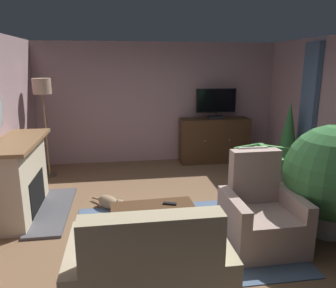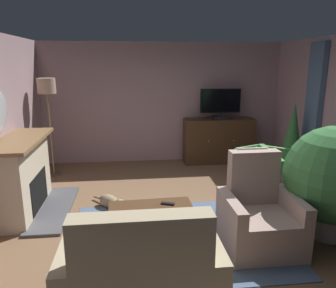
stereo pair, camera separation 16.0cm
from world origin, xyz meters
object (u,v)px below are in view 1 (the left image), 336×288
fireplace (20,179)px  tv_remote (170,204)px  potted_plant_small_fern_corner (257,192)px  potted_plant_leafy_by_curtain (288,139)px  sofa_floral (150,276)px  coffee_table (153,211)px  television (216,103)px  tv_cabinet (214,141)px  floor_lamp (43,95)px  armchair_near_window (261,217)px  potted_plant_tall_palm_by_window (334,174)px  cat (110,202)px

fireplace → tv_remote: size_ratio=9.69×
potted_plant_small_fern_corner → potted_plant_leafy_by_curtain: size_ratio=0.71×
sofa_floral → potted_plant_small_fern_corner: 2.51m
potted_plant_leafy_by_curtain → coffee_table: bearing=-146.3°
fireplace → coffee_table: size_ratio=1.56×
television → potted_plant_leafy_by_curtain: bearing=-52.0°
coffee_table → tv_remote: tv_remote is taller
tv_cabinet → floor_lamp: size_ratio=0.81×
tv_remote → armchair_near_window: bearing=-176.0°
fireplace → potted_plant_tall_palm_by_window: bearing=-16.8°
tv_cabinet → potted_plant_small_fern_corner: bearing=-91.9°
tv_remote → sofa_floral: 1.28m
armchair_near_window → potted_plant_tall_palm_by_window: 1.08m
sofa_floral → potted_plant_leafy_by_curtain: bearing=46.2°
fireplace → armchair_near_window: armchair_near_window is taller
tv_cabinet → tv_remote: size_ratio=9.01×
sofa_floral → potted_plant_tall_palm_by_window: 2.64m
armchair_near_window → potted_plant_leafy_by_curtain: (1.43, 2.10, 0.44)m
television → cat: bearing=-137.1°
floor_lamp → cat: bearing=-54.3°
tv_cabinet → cat: (-2.26, -2.16, -0.37)m
television → cat: 3.33m
armchair_near_window → floor_lamp: size_ratio=0.61×
tv_cabinet → floor_lamp: bearing=-172.2°
cat → coffee_table: bearing=-61.0°
television → floor_lamp: floor_lamp is taller
potted_plant_small_fern_corner → sofa_floral: bearing=-134.9°
television → floor_lamp: bearing=-173.1°
cat → potted_plant_leafy_by_curtain: bearing=13.8°
potted_plant_tall_palm_by_window → cat: size_ratio=2.47×
potted_plant_tall_palm_by_window → armchair_near_window: bearing=-174.6°
armchair_near_window → potted_plant_tall_palm_by_window: (0.97, 0.09, 0.47)m
cat → potted_plant_tall_palm_by_window: bearing=-23.1°
floor_lamp → sofa_floral: bearing=-67.3°
television → potted_plant_tall_palm_by_window: bearing=-80.6°
coffee_table → potted_plant_tall_palm_by_window: size_ratio=0.73×
coffee_table → floor_lamp: floor_lamp is taller
fireplace → potted_plant_small_fern_corner: 3.49m
coffee_table → potted_plant_small_fern_corner: potted_plant_small_fern_corner is taller
television → fireplace: bearing=-149.6°
television → coffee_table: television is taller
tv_cabinet → sofa_floral: sofa_floral is taller
fireplace → tv_remote: (2.05, -0.99, -0.08)m
floor_lamp → potted_plant_small_fern_corner: bearing=-31.6°
potted_plant_tall_palm_by_window → tv_cabinet: bearing=99.3°
coffee_table → sofa_floral: sofa_floral is taller
tv_cabinet → potted_plant_tall_palm_by_window: size_ratio=1.06×
television → coffee_table: 3.67m
tv_remote → potted_plant_small_fern_corner: potted_plant_small_fern_corner is taller
potted_plant_tall_palm_by_window → potted_plant_small_fern_corner: bearing=128.6°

